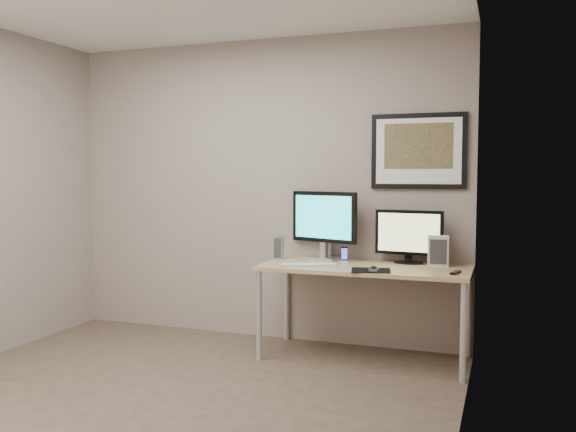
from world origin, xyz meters
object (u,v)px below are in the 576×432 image
object	(u,v)px
framed_art	(418,151)
speaker_right	(328,248)
speaker_left	(279,248)
desk	(365,274)
monitor_large	(324,222)
monitor_tv	(409,235)
phone_dock	(344,254)
fan_unit	(438,251)
keyboard	(309,265)

from	to	relation	value
framed_art	speaker_right	size ratio (longest dim) A/B	4.39
framed_art	speaker_left	world-z (taller)	framed_art
desk	monitor_large	bearing A→B (deg)	149.24
monitor_tv	speaker_left	xyz separation A→B (m)	(-1.05, -0.11, -0.13)
phone_dock	monitor_large	bearing A→B (deg)	130.42
monitor_tv	fan_unit	xyz separation A→B (m)	(0.23, -0.06, -0.11)
phone_dock	keyboard	distance (m)	0.34
framed_art	monitor_large	distance (m)	0.95
phone_dock	framed_art	bearing A→B (deg)	0.86
speaker_right	keyboard	xyz separation A→B (m)	(-0.03, -0.43, -0.08)
keyboard	fan_unit	world-z (taller)	fan_unit
phone_dock	speaker_left	bearing A→B (deg)	161.19
desk	keyboard	xyz separation A→B (m)	(-0.41, -0.14, 0.07)
desk	framed_art	distance (m)	1.07
speaker_left	keyboard	size ratio (longest dim) A/B	0.44
phone_dock	keyboard	world-z (taller)	phone_dock
monitor_large	speaker_right	size ratio (longest dim) A/B	3.51
speaker_right	framed_art	bearing A→B (deg)	21.07
keyboard	monitor_tv	bearing A→B (deg)	3.69
fan_unit	monitor_tv	bearing A→B (deg)	159.59
monitor_large	speaker_right	distance (m)	0.23
framed_art	keyboard	world-z (taller)	framed_art
monitor_large	keyboard	world-z (taller)	monitor_large
keyboard	fan_unit	size ratio (longest dim) A/B	1.86
framed_art	speaker_left	distance (m)	1.38
monitor_tv	speaker_right	world-z (taller)	monitor_tv
desk	framed_art	xyz separation A→B (m)	(0.35, 0.33, 0.96)
framed_art	monitor_tv	world-z (taller)	framed_art
monitor_large	framed_art	bearing A→B (deg)	25.40
speaker_right	fan_unit	size ratio (longest dim) A/B	0.71
speaker_right	keyboard	bearing A→B (deg)	-75.99
monitor_large	speaker_right	xyz separation A→B (m)	(0.02, 0.05, -0.23)
desk	fan_unit	world-z (taller)	fan_unit
desk	monitor_large	world-z (taller)	monitor_large
fan_unit	speaker_right	bearing A→B (deg)	165.87
framed_art	desk	bearing A→B (deg)	-136.54
framed_art	speaker_right	world-z (taller)	framed_art
monitor_tv	keyboard	bearing A→B (deg)	-146.84
speaker_left	framed_art	bearing A→B (deg)	12.08
framed_art	monitor_large	world-z (taller)	framed_art
keyboard	monitor_large	bearing A→B (deg)	65.14
desk	monitor_tv	size ratio (longest dim) A/B	2.95
desk	speaker_right	distance (m)	0.50
speaker_right	keyboard	world-z (taller)	speaker_right
monitor_large	fan_unit	distance (m)	0.96
keyboard	framed_art	bearing A→B (deg)	8.30
monitor_large	monitor_tv	bearing A→B (deg)	17.29
phone_dock	keyboard	size ratio (longest dim) A/B	0.29
speaker_left	fan_unit	bearing A→B (deg)	3.28
monitor_tv	fan_unit	bearing A→B (deg)	-7.78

